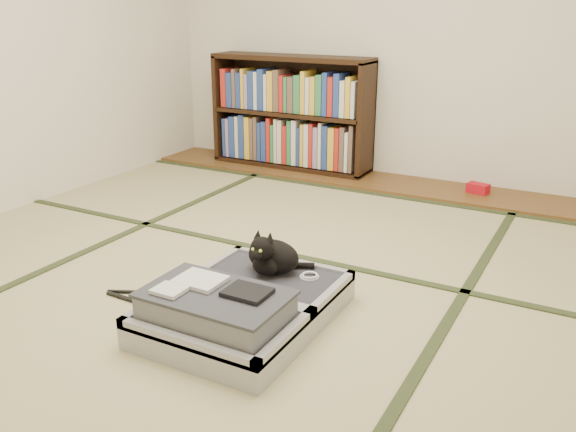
% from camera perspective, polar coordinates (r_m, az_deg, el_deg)
% --- Properties ---
extents(floor, '(4.50, 4.50, 0.00)m').
position_cam_1_polar(floor, '(3.09, -3.94, -6.12)').
color(floor, tan).
rests_on(floor, ground).
extents(wood_strip, '(4.00, 0.50, 0.02)m').
position_cam_1_polar(wood_strip, '(4.79, 8.96, 3.14)').
color(wood_strip, brown).
rests_on(wood_strip, ground).
extents(red_item, '(0.17, 0.12, 0.07)m').
position_cam_1_polar(red_item, '(4.63, 17.36, 2.49)').
color(red_item, '#B40E19').
rests_on(red_item, wood_strip).
extents(tatami_borders, '(4.00, 4.50, 0.01)m').
position_cam_1_polar(tatami_borders, '(3.48, 0.41, -3.00)').
color(tatami_borders, '#2D381E').
rests_on(tatami_borders, ground).
extents(bookcase, '(1.36, 0.31, 0.92)m').
position_cam_1_polar(bookcase, '(5.09, 0.30, 9.44)').
color(bookcase, black).
rests_on(bookcase, wood_strip).
extents(suitcase, '(0.66, 0.88, 0.26)m').
position_cam_1_polar(suitcase, '(2.65, -4.48, -8.49)').
color(suitcase, '#A0A1A5').
rests_on(suitcase, floor).
extents(cat, '(0.29, 0.30, 0.24)m').
position_cam_1_polar(cat, '(2.83, -1.59, -3.78)').
color(cat, black).
rests_on(cat, suitcase).
extents(cable_coil, '(0.09, 0.09, 0.02)m').
position_cam_1_polar(cable_coil, '(2.82, 2.02, -5.64)').
color(cable_coil, white).
rests_on(cable_coil, suitcase).
extents(hanger, '(0.43, 0.20, 0.01)m').
position_cam_1_polar(hanger, '(2.96, -13.26, -7.66)').
color(hanger, black).
rests_on(hanger, floor).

